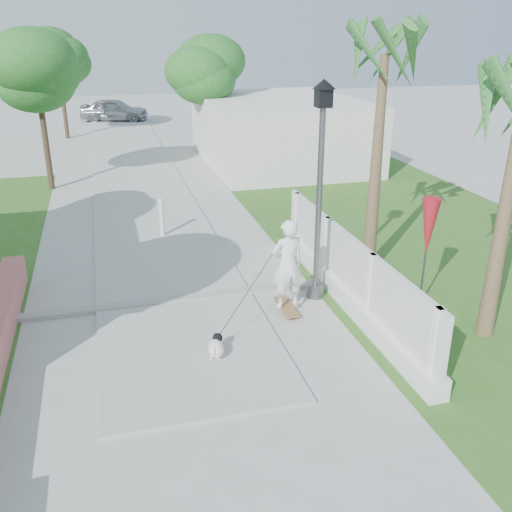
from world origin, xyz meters
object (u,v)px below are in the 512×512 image
object	(u,v)px
skateboarder	(255,286)
patio_umbrella	(429,229)
parked_car	(114,110)
bollard	(162,217)
street_lamp	(320,185)
dog	(216,347)

from	to	relation	value
skateboarder	patio_umbrella	bearing A→B (deg)	171.44
parked_car	bollard	bearing A→B (deg)	-162.02
bollard	street_lamp	bearing A→B (deg)	-59.04
parked_car	patio_umbrella	bearing A→B (deg)	-152.46
skateboarder	dog	distance (m)	1.46
patio_umbrella	dog	distance (m)	4.72
parked_car	dog	bearing A→B (deg)	-161.88
bollard	parked_car	world-z (taller)	parked_car
patio_umbrella	dog	xyz separation A→B (m)	(-4.40, -0.83, -1.46)
patio_umbrella	skateboarder	size ratio (longest dim) A/B	1.11
parked_car	street_lamp	bearing A→B (deg)	-156.21
street_lamp	dog	world-z (taller)	street_lamp
skateboarder	street_lamp	bearing A→B (deg)	-156.78
bollard	dog	world-z (taller)	bollard
street_lamp	dog	distance (m)	3.81
skateboarder	parked_car	size ratio (longest dim) A/B	0.53
street_lamp	patio_umbrella	xyz separation A→B (m)	(1.90, -1.00, -0.74)
skateboarder	parked_car	world-z (taller)	skateboarder
street_lamp	bollard	distance (m)	5.56
street_lamp	bollard	world-z (taller)	street_lamp
dog	parked_car	world-z (taller)	parked_car
bollard	parked_car	xyz separation A→B (m)	(-0.43, 21.04, 0.08)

